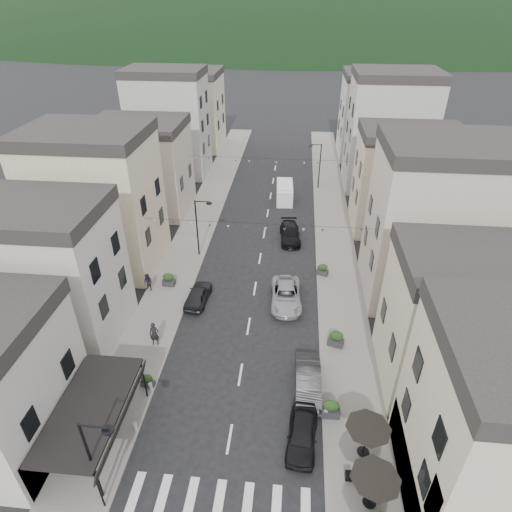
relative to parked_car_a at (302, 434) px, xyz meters
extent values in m
cube|color=slate|center=(-11.76, 25.75, -0.66)|extent=(4.00, 76.00, 0.12)
cube|color=slate|center=(3.24, 25.75, -0.66)|extent=(4.00, 76.00, 0.12)
ellipsoid|color=black|center=(-4.26, 293.75, -0.72)|extent=(640.00, 360.00, 70.00)
cube|color=black|center=(-11.76, -1.25, 2.48)|extent=(3.60, 7.50, 0.15)
cube|color=black|center=(-9.96, -1.25, 1.98)|extent=(0.34, 7.50, 0.99)
cylinder|color=black|center=(-10.06, -4.75, 0.88)|extent=(0.10, 0.10, 3.20)
cylinder|color=black|center=(-10.06, 2.25, 0.88)|extent=(0.10, 0.10, 3.20)
cube|color=beige|center=(-18.76, 7.75, 4.28)|extent=(10.00, 7.00, 10.00)
cube|color=#262323|center=(-18.76, 7.75, 9.78)|extent=(10.20, 7.14, 1.00)
cube|color=#BFAB8F|center=(-18.76, 17.75, 5.28)|extent=(10.00, 8.00, 12.00)
cube|color=#262323|center=(-18.76, 17.75, 11.78)|extent=(10.20, 8.16, 1.00)
cube|color=#B8A695|center=(-18.76, 29.75, 4.03)|extent=(10.00, 8.00, 9.50)
cube|color=#262323|center=(-18.76, 29.75, 9.28)|extent=(10.20, 8.16, 1.00)
cube|color=#9D9E99|center=(-18.76, 41.75, 5.78)|extent=(10.00, 7.00, 13.00)
cube|color=#262323|center=(-18.76, 41.75, 12.78)|extent=(10.20, 7.14, 1.00)
cube|color=beige|center=(-18.76, 53.75, 4.78)|extent=(10.00, 9.00, 11.00)
cube|color=#262323|center=(-18.76, 53.75, 10.78)|extent=(10.20, 9.18, 1.00)
cube|color=beige|center=(10.24, 5.75, 3.78)|extent=(10.00, 7.00, 9.00)
cube|color=#262323|center=(10.24, 5.75, 8.78)|extent=(10.20, 7.14, 1.00)
cube|color=#B8A695|center=(10.24, 15.75, 5.53)|extent=(10.00, 8.00, 12.50)
cube|color=#262323|center=(10.24, 15.75, 12.28)|extent=(10.20, 8.16, 1.00)
cube|color=#BFAB8F|center=(10.24, 27.75, 4.28)|extent=(10.00, 7.00, 10.00)
cube|color=#262323|center=(10.24, 27.75, 9.78)|extent=(10.20, 7.14, 1.00)
cube|color=#9D9E99|center=(10.24, 39.75, 6.03)|extent=(10.00, 8.00, 13.50)
cube|color=#262323|center=(10.24, 39.75, 13.28)|extent=(10.20, 8.16, 1.00)
cube|color=beige|center=(10.24, 51.75, 5.03)|extent=(10.00, 9.00, 11.50)
cube|color=#262323|center=(10.24, 51.75, 11.28)|extent=(10.20, 9.18, 1.00)
cylinder|color=black|center=(3.44, -3.45, 0.55)|extent=(0.06, 0.06, 2.30)
cone|color=black|center=(3.44, -3.45, 1.65)|extent=(2.50, 2.50, 0.55)
cylinder|color=black|center=(3.44, -3.45, -0.23)|extent=(0.70, 0.70, 0.04)
cylinder|color=black|center=(3.44, -0.65, 0.55)|extent=(0.06, 0.06, 2.30)
cone|color=black|center=(3.44, -0.65, 1.65)|extent=(2.50, 2.50, 0.55)
cylinder|color=black|center=(3.44, -0.65, -0.23)|extent=(0.70, 0.70, 0.04)
cylinder|color=black|center=(-10.36, -4.25, 2.28)|extent=(0.14, 0.14, 6.00)
cylinder|color=black|center=(-9.66, -4.25, 5.18)|extent=(1.40, 0.10, 0.10)
cylinder|color=black|center=(-9.01, -4.25, 5.03)|extent=(0.56, 0.56, 0.08)
cylinder|color=black|center=(-10.36, 19.75, 2.28)|extent=(0.14, 0.14, 6.00)
cylinder|color=black|center=(-9.66, 19.75, 5.18)|extent=(1.40, 0.10, 0.10)
cylinder|color=black|center=(-9.01, 19.75, 5.03)|extent=(0.56, 0.56, 0.08)
cylinder|color=black|center=(1.84, 37.75, 2.28)|extent=(0.14, 0.14, 6.00)
cylinder|color=black|center=(1.14, 37.75, 5.18)|extent=(1.40, 0.10, 0.10)
cylinder|color=black|center=(0.49, 37.75, 5.03)|extent=(0.56, 0.56, 0.08)
cylinder|color=gray|center=(-9.96, -0.25, -0.30)|extent=(0.26, 0.26, 0.60)
cylinder|color=gray|center=(-9.96, 2.75, -0.30)|extent=(0.26, 0.26, 0.60)
cylinder|color=gray|center=(1.44, 1.75, -0.30)|extent=(0.26, 0.26, 0.60)
cylinder|color=black|center=(-4.26, 15.75, 5.28)|extent=(19.00, 0.02, 0.02)
cone|color=beige|center=(-12.97, 15.75, 5.10)|extent=(0.28, 0.28, 0.24)
cone|color=navy|center=(-11.38, 15.75, 5.01)|extent=(0.28, 0.28, 0.24)
cone|color=beige|center=(-9.80, 15.75, 4.93)|extent=(0.28, 0.28, 0.24)
cone|color=navy|center=(-8.22, 15.75, 4.87)|extent=(0.28, 0.28, 0.24)
cone|color=beige|center=(-6.63, 15.75, 4.82)|extent=(0.28, 0.28, 0.24)
cone|color=navy|center=(-5.05, 15.75, 4.80)|extent=(0.28, 0.28, 0.24)
cone|color=beige|center=(-3.47, 15.75, 4.80)|extent=(0.28, 0.28, 0.24)
cone|color=navy|center=(-1.88, 15.75, 4.82)|extent=(0.28, 0.28, 0.24)
cone|color=beige|center=(-0.30, 15.75, 4.87)|extent=(0.28, 0.28, 0.24)
cone|color=navy|center=(1.28, 15.75, 4.93)|extent=(0.28, 0.28, 0.24)
cone|color=beige|center=(2.87, 15.75, 5.01)|extent=(0.28, 0.28, 0.24)
cone|color=navy|center=(4.45, 15.75, 5.10)|extent=(0.28, 0.28, 0.24)
cylinder|color=black|center=(-4.26, 31.75, 5.28)|extent=(19.00, 0.02, 0.02)
cone|color=beige|center=(-12.97, 31.75, 5.10)|extent=(0.28, 0.28, 0.24)
cone|color=navy|center=(-11.38, 31.75, 5.01)|extent=(0.28, 0.28, 0.24)
cone|color=beige|center=(-9.80, 31.75, 4.93)|extent=(0.28, 0.28, 0.24)
cone|color=navy|center=(-8.22, 31.75, 4.87)|extent=(0.28, 0.28, 0.24)
cone|color=beige|center=(-6.63, 31.75, 4.82)|extent=(0.28, 0.28, 0.24)
cone|color=navy|center=(-5.05, 31.75, 4.80)|extent=(0.28, 0.28, 0.24)
cone|color=beige|center=(-3.47, 31.75, 4.80)|extent=(0.28, 0.28, 0.24)
cone|color=navy|center=(-1.88, 31.75, 4.82)|extent=(0.28, 0.28, 0.24)
cone|color=beige|center=(-0.30, 31.75, 4.87)|extent=(0.28, 0.28, 0.24)
cone|color=navy|center=(1.28, 31.75, 4.93)|extent=(0.28, 0.28, 0.24)
cone|color=beige|center=(2.87, 31.75, 5.01)|extent=(0.28, 0.28, 0.24)
cone|color=navy|center=(4.45, 31.75, 5.10)|extent=(0.28, 0.28, 0.24)
imported|color=black|center=(0.00, 0.00, 0.00)|extent=(2.03, 4.33, 1.43)
imported|color=#2E2E30|center=(0.34, 3.94, 0.06)|extent=(1.76, 4.74, 1.55)
imported|color=#999BA1|center=(-1.46, 13.06, 0.03)|extent=(2.81, 5.52, 1.50)
imported|color=black|center=(-1.46, 23.81, 0.00)|extent=(2.49, 5.13, 1.44)
imported|color=black|center=(-8.86, 12.45, -0.01)|extent=(1.93, 4.22, 1.40)
cube|color=white|center=(-2.46, 33.70, 0.31)|extent=(2.21, 5.00, 2.04)
cube|color=white|center=(-2.43, 33.09, 1.38)|extent=(2.07, 3.37, 0.51)
cylinder|color=black|center=(-3.17, 31.82, -0.36)|extent=(0.29, 0.73, 0.71)
cylinder|color=black|center=(-1.54, 31.91, -0.36)|extent=(0.29, 0.73, 0.71)
cylinder|color=black|center=(-3.38, 35.49, -0.36)|extent=(0.29, 0.73, 0.71)
cylinder|color=black|center=(-1.75, 35.58, -0.36)|extent=(0.29, 0.73, 0.71)
imported|color=black|center=(-10.92, 6.98, 0.38)|extent=(0.76, 0.54, 1.94)
imported|color=#23202A|center=(-13.46, 13.42, 0.25)|extent=(0.99, 0.88, 1.68)
cube|color=#313234|center=(-10.26, 3.07, -0.37)|extent=(0.97, 0.65, 0.44)
ellipsoid|color=black|center=(-10.26, 3.07, 0.12)|extent=(0.78, 0.50, 0.57)
cube|color=#2A2A2D|center=(-11.94, 14.37, -0.32)|extent=(1.13, 0.66, 0.55)
ellipsoid|color=black|center=(-11.94, 14.37, 0.28)|extent=(0.96, 0.61, 0.70)
cube|color=#2C2C2E|center=(1.74, 1.91, -0.31)|extent=(1.18, 0.68, 0.57)
ellipsoid|color=black|center=(1.74, 1.91, 0.32)|extent=(1.01, 0.64, 0.73)
cube|color=#2D2D2F|center=(2.43, 8.19, -0.31)|extent=(1.28, 0.94, 0.57)
ellipsoid|color=black|center=(2.43, 8.19, 0.32)|extent=(1.01, 0.64, 0.73)
cube|color=#2E2E30|center=(1.74, 17.37, -0.34)|extent=(1.14, 0.88, 0.51)
ellipsoid|color=black|center=(1.74, 17.37, 0.21)|extent=(0.89, 0.57, 0.65)
camera|label=1|loc=(-1.16, -15.66, 22.00)|focal=30.00mm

